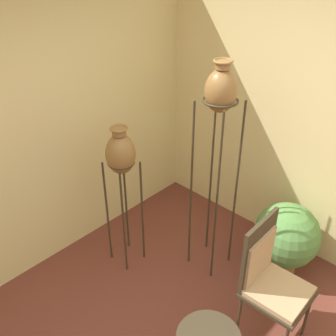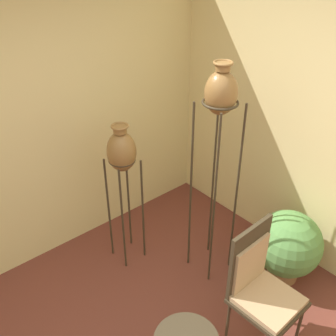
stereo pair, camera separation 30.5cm
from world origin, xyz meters
TOP-DOWN VIEW (x-y plane):
  - wall_back at (0.00, 1.99)m, footprint 7.91×0.06m
  - vase_stand_tall at (1.14, 0.74)m, footprint 0.31×0.31m
  - vase_stand_medium at (0.61, 1.37)m, footprint 0.26×0.26m
  - chair at (0.80, -0.07)m, footprint 0.47×0.47m
  - potted_plant at (1.56, 0.17)m, footprint 0.62×0.62m

SIDE VIEW (x-z plane):
  - potted_plant at x=1.56m, z-range 0.03..0.75m
  - chair at x=0.80m, z-range 0.08..1.18m
  - vase_stand_medium at x=0.61m, z-range 0.45..1.91m
  - wall_back at x=0.00m, z-range 0.00..2.70m
  - vase_stand_tall at x=1.14m, z-range 0.70..2.74m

